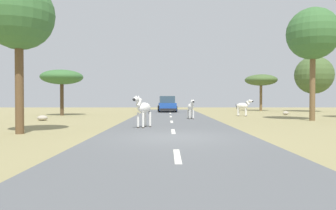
{
  "coord_description": "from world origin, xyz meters",
  "views": [
    {
      "loc": [
        -0.18,
        -11.84,
        1.43
      ],
      "look_at": [
        -0.22,
        8.07,
        1.08
      ],
      "focal_mm": 34.56,
      "sensor_mm": 36.0,
      "label": 1
    }
  ],
  "objects_px": {
    "tree_5": "(63,77)",
    "tree_6": "(262,80)",
    "tree_2": "(20,16)",
    "tree_4": "(315,75)",
    "zebra_1": "(144,108)",
    "rock_0": "(43,118)",
    "zebra_2": "(244,106)",
    "rock_1": "(286,113)",
    "tree_1": "(314,34)",
    "zebra_0": "(191,107)",
    "car_0": "(168,105)"
  },
  "relations": [
    {
      "from": "tree_5",
      "to": "tree_6",
      "type": "distance_m",
      "value": 23.95
    },
    {
      "from": "tree_2",
      "to": "tree_4",
      "type": "relative_size",
      "value": 0.99
    },
    {
      "from": "zebra_1",
      "to": "tree_4",
      "type": "xyz_separation_m",
      "value": [
        18.14,
        21.73,
        3.25
      ]
    },
    {
      "from": "tree_4",
      "to": "rock_0",
      "type": "xyz_separation_m",
      "value": [
        -25.37,
        -15.8,
        -4.07
      ]
    },
    {
      "from": "zebra_2",
      "to": "rock_1",
      "type": "xyz_separation_m",
      "value": [
        4.36,
        1.97,
        -0.7
      ]
    },
    {
      "from": "tree_1",
      "to": "tree_5",
      "type": "bearing_deg",
      "value": 159.84
    },
    {
      "from": "tree_1",
      "to": "tree_6",
      "type": "distance_m",
      "value": 18.72
    },
    {
      "from": "zebra_0",
      "to": "tree_5",
      "type": "relative_size",
      "value": 0.36
    },
    {
      "from": "tree_5",
      "to": "rock_0",
      "type": "bearing_deg",
      "value": -81.94
    },
    {
      "from": "tree_4",
      "to": "rock_0",
      "type": "relative_size",
      "value": 9.45
    },
    {
      "from": "zebra_0",
      "to": "car_0",
      "type": "distance_m",
      "value": 13.07
    },
    {
      "from": "zebra_1",
      "to": "zebra_0",
      "type": "bearing_deg",
      "value": -87.28
    },
    {
      "from": "zebra_1",
      "to": "zebra_2",
      "type": "distance_m",
      "value": 13.99
    },
    {
      "from": "car_0",
      "to": "tree_2",
      "type": "bearing_deg",
      "value": 71.8
    },
    {
      "from": "zebra_1",
      "to": "tree_4",
      "type": "height_order",
      "value": "tree_4"
    },
    {
      "from": "zebra_2",
      "to": "rock_0",
      "type": "relative_size",
      "value": 2.14
    },
    {
      "from": "tree_4",
      "to": "tree_6",
      "type": "relative_size",
      "value": 1.42
    },
    {
      "from": "tree_6",
      "to": "rock_1",
      "type": "relative_size",
      "value": 8.2
    },
    {
      "from": "tree_6",
      "to": "rock_0",
      "type": "xyz_separation_m",
      "value": [
        -20.01,
        -18.52,
        -3.62
      ]
    },
    {
      "from": "car_0",
      "to": "tree_6",
      "type": "bearing_deg",
      "value": -162.4
    },
    {
      "from": "car_0",
      "to": "tree_4",
      "type": "xyz_separation_m",
      "value": [
        17.04,
        1.7,
        3.4
      ]
    },
    {
      "from": "zebra_2",
      "to": "rock_0",
      "type": "xyz_separation_m",
      "value": [
        -14.84,
        -5.81,
        -0.69
      ]
    },
    {
      "from": "rock_0",
      "to": "tree_6",
      "type": "bearing_deg",
      "value": 42.78
    },
    {
      "from": "zebra_2",
      "to": "tree_5",
      "type": "bearing_deg",
      "value": -64.41
    },
    {
      "from": "tree_2",
      "to": "rock_0",
      "type": "distance_m",
      "value": 9.81
    },
    {
      "from": "zebra_0",
      "to": "tree_1",
      "type": "distance_m",
      "value": 9.52
    },
    {
      "from": "tree_5",
      "to": "rock_1",
      "type": "relative_size",
      "value": 7.35
    },
    {
      "from": "rock_0",
      "to": "zebra_2",
      "type": "bearing_deg",
      "value": 21.39
    },
    {
      "from": "tree_1",
      "to": "tree_2",
      "type": "xyz_separation_m",
      "value": [
        -15.85,
        -8.3,
        -0.9
      ]
    },
    {
      "from": "tree_6",
      "to": "rock_0",
      "type": "relative_size",
      "value": 6.65
    },
    {
      "from": "tree_4",
      "to": "rock_0",
      "type": "distance_m",
      "value": 30.16
    },
    {
      "from": "car_0",
      "to": "rock_1",
      "type": "bearing_deg",
      "value": 146.7
    },
    {
      "from": "zebra_2",
      "to": "car_0",
      "type": "relative_size",
      "value": 0.33
    },
    {
      "from": "zebra_1",
      "to": "zebra_2",
      "type": "bearing_deg",
      "value": -98.47
    },
    {
      "from": "tree_1",
      "to": "rock_0",
      "type": "distance_m",
      "value": 18.98
    },
    {
      "from": "tree_6",
      "to": "rock_1",
      "type": "xyz_separation_m",
      "value": [
        -0.81,
        -10.74,
        -3.63
      ]
    },
    {
      "from": "zebra_0",
      "to": "tree_5",
      "type": "height_order",
      "value": "tree_5"
    },
    {
      "from": "car_0",
      "to": "rock_1",
      "type": "distance_m",
      "value": 12.59
    },
    {
      "from": "tree_4",
      "to": "tree_6",
      "type": "xyz_separation_m",
      "value": [
        -5.36,
        2.72,
        -0.45
      ]
    },
    {
      "from": "zebra_2",
      "to": "tree_5",
      "type": "distance_m",
      "value": 16.08
    },
    {
      "from": "tree_5",
      "to": "rock_0",
      "type": "height_order",
      "value": "tree_5"
    },
    {
      "from": "zebra_2",
      "to": "tree_6",
      "type": "bearing_deg",
      "value": -172.19
    },
    {
      "from": "tree_1",
      "to": "tree_5",
      "type": "height_order",
      "value": "tree_1"
    },
    {
      "from": "zebra_2",
      "to": "car_0",
      "type": "bearing_deg",
      "value": -111.94
    },
    {
      "from": "tree_6",
      "to": "zebra_0",
      "type": "bearing_deg",
      "value": -119.81
    },
    {
      "from": "zebra_1",
      "to": "rock_0",
      "type": "xyz_separation_m",
      "value": [
        -7.23,
        5.93,
        -0.81
      ]
    },
    {
      "from": "rock_0",
      "to": "rock_1",
      "type": "height_order",
      "value": "rock_0"
    },
    {
      "from": "car_0",
      "to": "rock_0",
      "type": "distance_m",
      "value": 16.4
    },
    {
      "from": "tree_4",
      "to": "rock_1",
      "type": "xyz_separation_m",
      "value": [
        -6.17,
        -8.02,
        -4.07
      ]
    },
    {
      "from": "zebra_0",
      "to": "tree_1",
      "type": "xyz_separation_m",
      "value": [
        8.08,
        -1.15,
        4.9
      ]
    }
  ]
}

